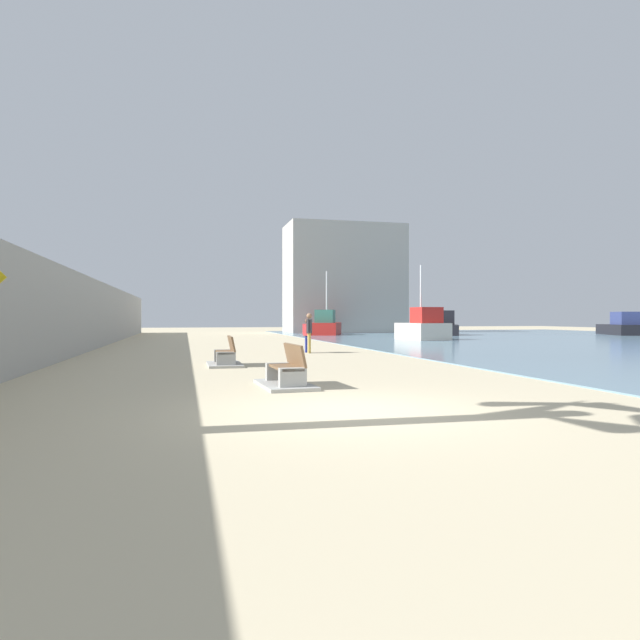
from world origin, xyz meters
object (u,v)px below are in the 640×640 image
Objects in this scene: boat_far_right at (326,325)px; boat_nearest at (444,326)px; boat_far_left at (622,326)px; person_walking at (307,333)px; bench_far at (225,359)px; bench_near at (286,376)px; person_standing at (309,330)px; boat_mid_bay at (423,327)px.

boat_far_right is 10.48m from boat_nearest.
person_walking is at bearing -152.85° from boat_far_left.
boat_far_right is (11.06, 29.43, 0.62)m from bench_far.
boat_far_left is (35.40, 28.26, 0.54)m from bench_near.
boat_far_right is at bearing 160.20° from boat_nearest.
person_standing is 0.27× the size of boat_far_right.
boat_mid_bay is at bearing 49.04° from bench_far.
bench_near is 11.78m from person_standing.
boat_far_left is (32.29, 16.56, -0.11)m from person_walking.
bench_far is 6.88m from person_standing.
bench_far is at bearing -130.96° from boat_mid_bay.
boat_nearest reaches higher than person_standing.
bench_near is at bearing -104.89° from person_walking.
boat_far_left is at bearing 31.64° from bench_far.
boat_nearest is at bearing 57.84° from bench_near.
bench_far is (-0.97, 5.85, 0.00)m from bench_near.
boat_mid_bay is (10.83, 11.33, -0.00)m from person_walking.
person_walking is 0.26× the size of boat_far_left.
boat_mid_bay is at bearing -124.63° from boat_nearest.
bench_far is 7.16m from person_walking.
bench_near is 1.21× the size of person_standing.
bench_far is 22.76m from boat_mid_bay.
bench_near is at bearing -105.35° from person_standing.
person_standing is 24.94m from boat_far_right.
person_standing reaches higher than bench_far.
bench_near is 1.03× the size of bench_far.
boat_mid_bay is (14.92, 17.18, 0.65)m from bench_far.
boat_nearest is (20.92, 25.88, 0.57)m from bench_far.
boat_far_left is 15.84m from boat_nearest.
person_walking is 0.29× the size of boat_mid_bay.
bench_far is 1.36× the size of person_walking.
bench_far is 0.32× the size of boat_far_right.
boat_nearest reaches higher than boat_far_left.
boat_mid_bay is 0.89× the size of boat_nearest.
boat_far_left is 26.27m from boat_far_right.
boat_nearest is at bearing 167.36° from boat_far_left.
boat_far_right is at bearing 164.51° from boat_far_left.
boat_mid_bay reaches higher than person_walking.
bench_near and bench_far have the same top height.
boat_far_right is (10.09, 35.28, 0.62)m from bench_near.
boat_nearest is at bearing 50.46° from person_standing.
person_walking is at bearing -130.05° from boat_nearest.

